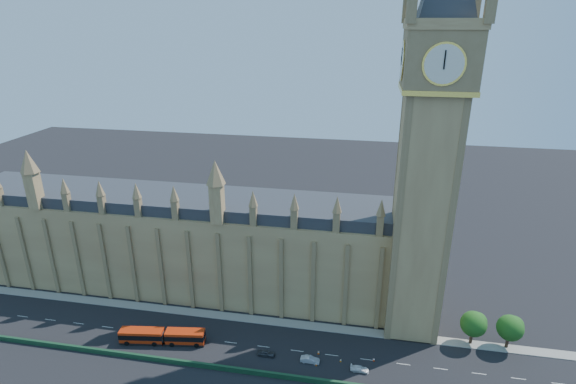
% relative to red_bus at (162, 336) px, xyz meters
% --- Properties ---
extents(ground, '(400.00, 400.00, 0.00)m').
position_rel_red_bus_xyz_m(ground, '(19.85, 2.85, -1.80)').
color(ground, black).
rests_on(ground, ground).
extents(palace_westminster, '(120.00, 20.00, 28.00)m').
position_rel_red_bus_xyz_m(palace_westminster, '(-5.15, 24.85, 12.06)').
color(palace_westminster, '#987349').
rests_on(palace_westminster, ground).
extents(elizabeth_tower, '(20.59, 20.59, 105.00)m').
position_rel_red_bus_xyz_m(elizabeth_tower, '(57.85, 16.84, 52.76)').
color(elizabeth_tower, '#987349').
rests_on(elizabeth_tower, ground).
extents(bridge_parapet, '(160.00, 0.60, 1.20)m').
position_rel_red_bus_xyz_m(bridge_parapet, '(19.85, -6.15, -1.20)').
color(bridge_parapet, '#1E4C2D').
rests_on(bridge_parapet, ground).
extents(kerb_north, '(160.00, 3.00, 0.16)m').
position_rel_red_bus_xyz_m(kerb_north, '(19.85, 12.35, -1.72)').
color(kerb_north, gray).
rests_on(kerb_north, ground).
extents(tree_east_near, '(6.00, 6.00, 8.50)m').
position_rel_red_bus_xyz_m(tree_east_near, '(72.07, 12.93, 3.84)').
color(tree_east_near, '#382619').
rests_on(tree_east_near, ground).
extents(tree_east_far, '(6.00, 6.00, 8.50)m').
position_rel_red_bus_xyz_m(tree_east_far, '(80.07, 12.93, 3.84)').
color(tree_east_far, '#382619').
rests_on(tree_east_far, ground).
extents(red_bus, '(20.30, 5.66, 3.42)m').
position_rel_red_bus_xyz_m(red_bus, '(0.00, 0.00, 0.00)').
color(red_bus, red).
rests_on(red_bus, ground).
extents(car_grey, '(3.92, 1.62, 1.33)m').
position_rel_red_bus_xyz_m(car_grey, '(25.17, 0.04, -1.14)').
color(car_grey, '#3B3D42').
rests_on(car_grey, ground).
extents(car_silver, '(4.35, 1.66, 1.41)m').
position_rel_red_bus_xyz_m(car_silver, '(35.28, -0.30, -1.09)').
color(car_silver, '#ADAFB5').
rests_on(car_silver, ground).
extents(car_white, '(4.12, 1.83, 1.18)m').
position_rel_red_bus_xyz_m(car_white, '(46.32, -1.06, -1.21)').
color(car_white, white).
rests_on(car_white, ground).
extents(cone_a, '(0.61, 0.61, 0.74)m').
position_rel_red_bus_xyz_m(cone_a, '(49.35, 2.67, -1.44)').
color(cone_a, black).
rests_on(cone_a, ground).
extents(cone_b, '(0.52, 0.52, 0.76)m').
position_rel_red_bus_xyz_m(cone_b, '(36.78, -1.04, -1.43)').
color(cone_b, black).
rests_on(cone_b, ground).
extents(cone_c, '(0.43, 0.43, 0.68)m').
position_rel_red_bus_xyz_m(cone_c, '(42.03, 1.13, -1.46)').
color(cone_c, black).
rests_on(cone_c, ground).
extents(cone_d, '(0.55, 0.55, 0.80)m').
position_rel_red_bus_xyz_m(cone_d, '(36.85, 2.72, -1.40)').
color(cone_d, black).
rests_on(cone_d, ground).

